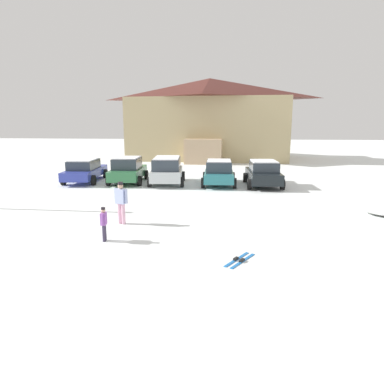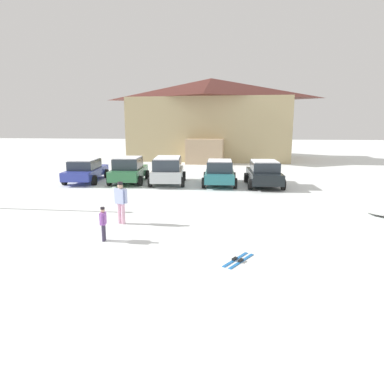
% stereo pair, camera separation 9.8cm
% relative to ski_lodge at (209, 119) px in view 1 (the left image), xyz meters
% --- Properties ---
extents(ground, '(160.00, 160.00, 0.00)m').
position_rel_ski_lodge_xyz_m(ground, '(-0.42, -32.52, -4.43)').
color(ground, white).
extents(ski_lodge, '(17.74, 12.53, 8.77)m').
position_rel_ski_lodge_xyz_m(ski_lodge, '(0.00, 0.00, 0.00)').
color(ski_lodge, tan).
rests_on(ski_lodge, ground).
extents(parked_blue_hatchback, '(2.48, 4.92, 1.53)m').
position_rel_ski_lodge_xyz_m(parked_blue_hatchback, '(-7.52, -17.08, -3.64)').
color(parked_blue_hatchback, '#313EA5').
rests_on(parked_blue_hatchback, ground).
extents(parked_green_coupe, '(2.44, 4.40, 1.71)m').
position_rel_ski_lodge_xyz_m(parked_green_coupe, '(-4.51, -17.16, -3.57)').
color(parked_green_coupe, '#2F7043').
rests_on(parked_green_coupe, ground).
extents(parked_silver_wagon, '(2.55, 4.19, 1.74)m').
position_rel_ski_lodge_xyz_m(parked_silver_wagon, '(-1.82, -17.38, -3.50)').
color(parked_silver_wagon, silver).
rests_on(parked_silver_wagon, ground).
extents(parked_teal_hatchback, '(2.23, 4.09, 1.61)m').
position_rel_ski_lodge_xyz_m(parked_teal_hatchback, '(1.56, -17.45, -3.62)').
color(parked_teal_hatchback, teal).
rests_on(parked_teal_hatchback, ground).
extents(parked_black_sedan, '(2.33, 4.25, 1.63)m').
position_rel_ski_lodge_xyz_m(parked_black_sedan, '(4.34, -17.58, -3.61)').
color(parked_black_sedan, black).
rests_on(parked_black_sedan, ground).
extents(skier_adult_in_blue_parka, '(0.59, 0.36, 1.67)m').
position_rel_ski_lodge_xyz_m(skier_adult_in_blue_parka, '(-2.02, -26.60, -3.49)').
color(skier_adult_in_blue_parka, '#E3ABC5').
rests_on(skier_adult_in_blue_parka, ground).
extents(skier_child_in_purple_jacket, '(0.20, 0.43, 1.16)m').
position_rel_ski_lodge_xyz_m(skier_child_in_purple_jacket, '(-1.98, -28.62, -3.77)').
color(skier_child_in_purple_jacket, '#383249').
rests_on(skier_child_in_purple_jacket, ground).
extents(pair_of_skis, '(0.93, 1.29, 0.08)m').
position_rel_ski_lodge_xyz_m(pair_of_skis, '(2.48, -29.87, -4.41)').
color(pair_of_skis, blue).
rests_on(pair_of_skis, ground).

